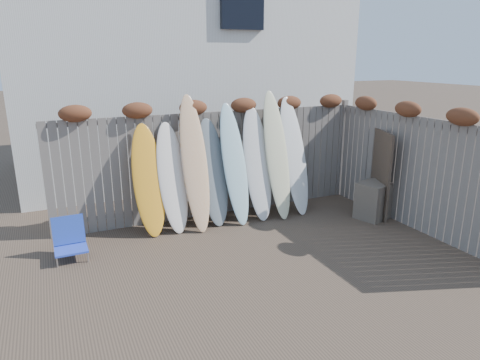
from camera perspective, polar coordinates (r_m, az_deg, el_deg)
name	(u,v)px	position (r m, az deg, el deg)	size (l,w,h in m)	color
ground	(273,265)	(6.51, 4.45, -11.20)	(80.00, 80.00, 0.00)	#493A2D
back_fence	(217,155)	(8.18, -3.08, 3.40)	(6.05, 0.28, 2.24)	slate
right_fence	(418,166)	(8.09, 22.70, 1.71)	(0.28, 4.40, 2.24)	slate
house	(175,48)	(12.02, -8.66, 16.98)	(8.50, 5.50, 6.33)	silver
beach_chair	(70,240)	(7.10, -21.76, -7.39)	(0.48, 0.51, 0.63)	blue
wooden_crate	(374,200)	(8.54, 17.38, -2.61)	(0.60, 0.50, 0.70)	brown
lattice_panel	(378,173)	(8.67, 17.98, 0.92)	(0.05, 1.10, 1.65)	#30211D
surfboard_0	(148,180)	(7.49, -12.11, -0.02)	(0.53, 0.07, 1.97)	#FFA521
surfboard_1	(172,178)	(7.56, -9.01, 0.30)	(0.50, 0.07, 1.97)	white
surfboard_2	(195,163)	(7.57, -6.06, 2.24)	(0.46, 0.07, 2.46)	#FFD080
surfboard_3	(213,172)	(7.80, -3.65, 1.05)	(0.53, 0.07, 1.99)	slate
surfboard_4	(234,164)	(7.83, -0.75, 2.14)	(0.45, 0.07, 2.27)	#A1CBD6
surfboard_5	(257,163)	(8.07, 2.32, 2.21)	(0.52, 0.07, 2.18)	silver
surfboard_6	(277,155)	(8.17, 4.92, 3.35)	(0.45, 0.07, 2.47)	beige
surfboard_7	(294,156)	(8.42, 7.24, 3.22)	(0.51, 0.07, 2.34)	silver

